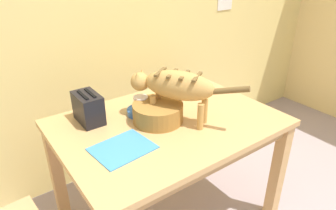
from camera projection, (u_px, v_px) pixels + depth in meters
wall_rear at (108, 13)px, 2.10m from camera, size 5.17×0.11×2.50m
dining_table at (168, 134)px, 1.79m from camera, size 1.26×0.91×0.75m
cat at (175, 86)px, 1.66m from camera, size 0.40×0.58×0.30m
saucer_bowl at (141, 111)px, 1.82m from camera, size 0.17×0.17×0.03m
coffee_mug at (141, 103)px, 1.79m from camera, size 0.13×0.09×0.08m
magazine at (123, 148)px, 1.50m from camera, size 0.31×0.26×0.01m
book_stack at (199, 88)px, 2.14m from camera, size 0.19×0.13×0.04m
wicker_basket at (158, 112)px, 1.73m from camera, size 0.29×0.29×0.11m
toaster at (88, 108)px, 1.71m from camera, size 0.12×0.20×0.18m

